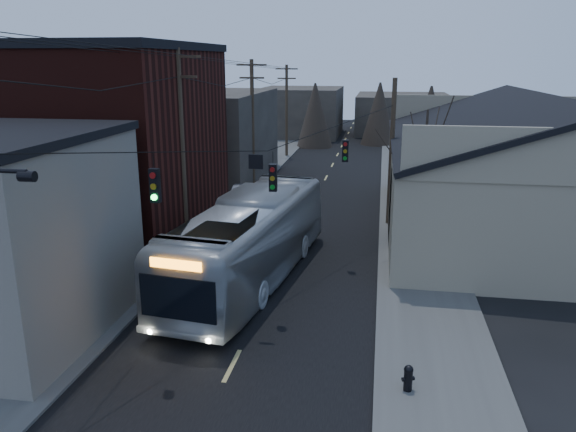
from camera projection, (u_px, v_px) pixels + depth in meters
name	position (u px, v px, depth m)	size (l,w,h in m)	color
road_surface	(314.00, 201.00, 38.85)	(9.00, 110.00, 0.02)	black
sidewalk_left	(224.00, 197.00, 39.87)	(4.00, 110.00, 0.12)	#474744
sidewalk_right	(410.00, 204.00, 37.81)	(4.00, 110.00, 0.12)	#474744
building_brick	(105.00, 147.00, 29.60)	(10.00, 12.00, 10.00)	black
building_left_far	(207.00, 136.00, 45.12)	(9.00, 14.00, 7.00)	#322C28
warehouse	(535.00, 185.00, 31.32)	(16.16, 20.60, 7.73)	gray
building_far_left	(301.00, 112.00, 72.25)	(10.00, 12.00, 6.00)	#322C28
building_far_right	(402.00, 114.00, 75.08)	(12.00, 14.00, 5.00)	#322C28
bare_tree	(423.00, 184.00, 27.36)	(0.40, 0.40, 7.20)	black
utility_lines	(250.00, 140.00, 32.45)	(11.24, 45.28, 10.50)	#382B1E
bus	(250.00, 240.00, 24.43)	(3.16, 13.48, 3.76)	#9DA3A8
parked_car	(244.00, 198.00, 36.75)	(1.58, 4.52, 1.49)	#96979D
fire_hydrant	(408.00, 377.00, 16.32)	(0.39, 0.28, 0.81)	black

